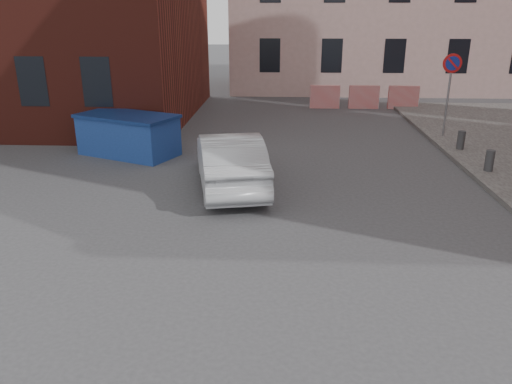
{
  "coord_description": "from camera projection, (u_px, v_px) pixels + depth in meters",
  "views": [
    {
      "loc": [
        0.61,
        -7.05,
        4.01
      ],
      "look_at": [
        0.2,
        0.97,
        1.1
      ],
      "focal_mm": 35.0,
      "sensor_mm": 36.0,
      "label": 1
    }
  ],
  "objects": [
    {
      "name": "ground",
      "position": [
        241.0,
        276.0,
        8.02
      ],
      "size": [
        120.0,
        120.0,
        0.0
      ],
      "primitive_type": "plane",
      "color": "#38383A",
      "rests_on": "ground"
    },
    {
      "name": "no_parking_sign",
      "position": [
        450.0,
        78.0,
        15.95
      ],
      "size": [
        0.6,
        0.09,
        2.65
      ],
      "color": "gray",
      "rests_on": "sidewalk"
    },
    {
      "name": "barriers",
      "position": [
        364.0,
        97.0,
        21.73
      ],
      "size": [
        4.7,
        0.18,
        1.0
      ],
      "color": "red",
      "rests_on": "ground"
    },
    {
      "name": "dumpster",
      "position": [
        128.0,
        135.0,
        14.65
      ],
      "size": [
        3.22,
        2.52,
        1.2
      ],
      "rotation": [
        0.0,
        0.0,
        -0.42
      ],
      "color": "navy",
      "rests_on": "ground"
    },
    {
      "name": "silver_car",
      "position": [
        230.0,
        160.0,
        11.91
      ],
      "size": [
        2.22,
        4.26,
        1.34
      ],
      "primitive_type": "imported",
      "rotation": [
        0.0,
        0.0,
        3.35
      ],
      "color": "#ADB0B5",
      "rests_on": "ground"
    }
  ]
}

